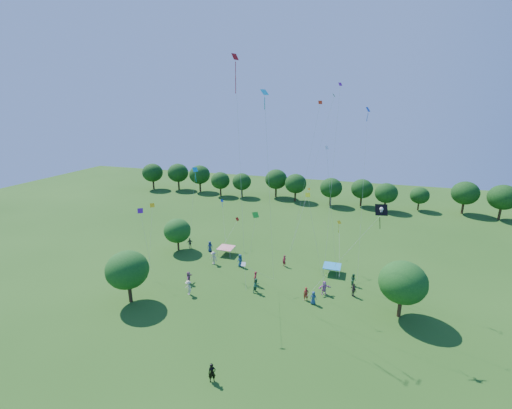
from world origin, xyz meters
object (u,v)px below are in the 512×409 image
object	(u,v)px
near_tree_west	(127,270)
pirate_kite	(379,213)
tent_blue	(332,266)
red_high_kite	(237,108)
tent_red_stripe	(226,248)
man_in_black	(212,373)
near_tree_north	(177,231)
near_tree_east	(403,282)

from	to	relation	value
near_tree_west	pirate_kite	distance (m)	26.68
pirate_kite	tent_blue	bearing A→B (deg)	112.97
pirate_kite	red_high_kite	world-z (taller)	red_high_kite
tent_blue	red_high_kite	xyz separation A→B (m)	(-9.77, -8.11, 19.84)
tent_red_stripe	tent_blue	world-z (taller)	same
man_in_black	red_high_kite	xyz separation A→B (m)	(-2.53, 13.25, 20.05)
tent_blue	near_tree_north	bearing A→B (deg)	178.80
near_tree_east	tent_blue	bearing A→B (deg)	135.46
pirate_kite	near_tree_west	bearing A→B (deg)	-173.11
tent_red_stripe	man_in_black	size ratio (longest dim) A/B	1.34
tent_blue	red_high_kite	world-z (taller)	red_high_kite
near_tree_north	pirate_kite	xyz separation A→B (m)	(27.31, -11.00, 8.82)
tent_blue	pirate_kite	size ratio (longest dim) A/B	0.19
near_tree_east	near_tree_west	bearing A→B (deg)	-167.86
pirate_kite	red_high_kite	bearing A→B (deg)	170.39
red_high_kite	near_tree_north	bearing A→B (deg)	146.72
tent_red_stripe	tent_blue	size ratio (longest dim) A/B	1.00
near_tree_east	tent_red_stripe	size ratio (longest dim) A/B	2.77
near_tree_east	pirate_kite	distance (m)	9.15
near_tree_east	red_high_kite	size ratio (longest dim) A/B	0.25
man_in_black	near_tree_east	bearing A→B (deg)	14.38
near_tree_west	tent_red_stripe	world-z (taller)	near_tree_west
red_high_kite	man_in_black	bearing A→B (deg)	-79.19
near_tree_west	red_high_kite	xyz separation A→B (m)	(11.02, 5.46, 16.97)
near_tree_east	red_high_kite	distance (m)	24.26
near_tree_east	pirate_kite	world-z (taller)	pirate_kite
near_tree_east	tent_blue	size ratio (longest dim) A/B	2.77
near_tree_west	near_tree_east	bearing A→B (deg)	12.14
near_tree_west	near_tree_north	xyz separation A→B (m)	(-2.07, 14.05, -0.75)
near_tree_west	tent_red_stripe	distance (m)	16.09
tent_red_stripe	red_high_kite	size ratio (longest dim) A/B	0.09
near_tree_east	red_high_kite	bearing A→B (deg)	-177.88
near_tree_east	tent_blue	world-z (taller)	near_tree_east
near_tree_west	tent_red_stripe	size ratio (longest dim) A/B	2.73
near_tree_north	tent_blue	size ratio (longest dim) A/B	2.25
tent_blue	pirate_kite	bearing A→B (deg)	-67.03
tent_red_stripe	pirate_kite	distance (m)	25.59
near_tree_west	red_high_kite	bearing A→B (deg)	26.35
tent_red_stripe	man_in_black	distance (m)	24.11
near_tree_north	red_high_kite	size ratio (longest dim) A/B	0.20
tent_red_stripe	red_high_kite	distance (m)	22.68
tent_blue	man_in_black	size ratio (longest dim) A/B	1.34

